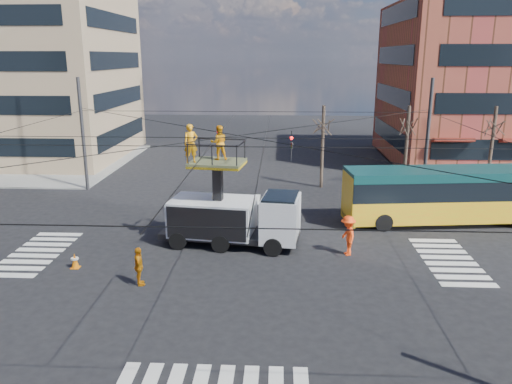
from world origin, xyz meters
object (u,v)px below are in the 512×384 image
at_px(utility_truck, 233,207).
at_px(flagger, 348,236).
at_px(city_bus, 451,194).
at_px(worker_ground, 139,266).
at_px(traffic_cone, 75,261).

xyz_separation_m(utility_truck, flagger, (5.65, -1.13, -1.04)).
relative_size(utility_truck, flagger, 3.66).
distance_m(city_bus, flagger, 8.34).
bearing_deg(flagger, city_bus, 118.99).
distance_m(utility_truck, worker_ground, 6.18).
bearing_deg(worker_ground, traffic_cone, 42.11).
distance_m(city_bus, traffic_cone, 20.55).
xyz_separation_m(city_bus, worker_ground, (-15.70, -8.97, -0.88)).
height_order(traffic_cone, worker_ground, worker_ground).
bearing_deg(worker_ground, city_bus, -83.11).
relative_size(city_bus, worker_ground, 7.32).
xyz_separation_m(worker_ground, flagger, (9.20, 3.79, 0.15)).
xyz_separation_m(utility_truck, city_bus, (12.15, 4.05, -0.31)).
bearing_deg(city_bus, flagger, -147.93).
distance_m(traffic_cone, flagger, 12.84).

